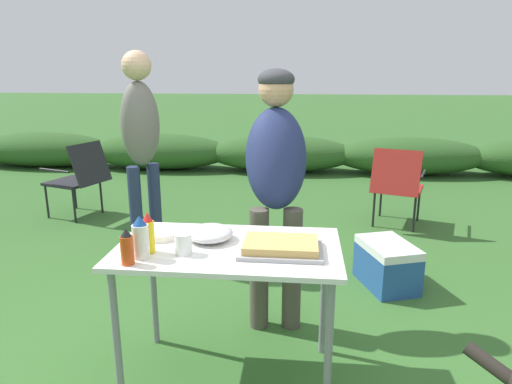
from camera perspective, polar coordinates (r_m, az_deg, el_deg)
The scene contains 15 objects.
ground_plane at distance 2.63m, azimuth -3.21°, elevation -21.94°, with size 60.00×60.00×0.00m, color #336028.
shrub_hedge at distance 7.34m, azimuth 3.05°, elevation 4.84°, with size 14.40×0.90×0.58m.
folding_table at distance 2.29m, azimuth -3.45°, elevation -8.55°, with size 1.10×0.64×0.74m.
food_tray at distance 2.18m, azimuth 3.13°, elevation -6.85°, with size 0.40×0.28×0.06m.
plate_stack at distance 2.44m, azimuth -11.79°, elevation -5.00°, with size 0.23×0.23×0.03m, color white.
mixing_bowl at distance 2.33m, azimuth -5.81°, elevation -5.13°, with size 0.24×0.24×0.08m, color silver.
paper_cup_stack at distance 2.17m, azimuth -9.08°, elevation -6.41°, with size 0.08×0.08×0.10m, color white.
mayo_bottle at distance 2.15m, azimuth -14.23°, elevation -5.61°, with size 0.08×0.08×0.20m.
mustard_bottle at distance 2.21m, azimuth -13.33°, elevation -5.08°, with size 0.06×0.06×0.20m.
hot_sauce_bottle at distance 2.11m, azimuth -15.83°, elevation -6.67°, with size 0.06×0.06×0.17m.
standing_person_with_beanie at distance 2.77m, azimuth 2.51°, elevation 2.72°, with size 0.41×0.52×1.59m.
standing_person_in_red_jacket at distance 3.79m, azimuth -14.18°, elevation 6.77°, with size 0.39×0.40×1.73m.
camp_chair_green_behind_table at distance 5.33m, azimuth -21.20°, elevation 1.93°, with size 0.71×0.63×0.83m.
camp_chair_near_hedge at distance 4.85m, azimuth 17.24°, elevation 1.07°, with size 0.63×0.71×0.83m.
cooler_box at distance 3.59m, azimuth 16.04°, elevation -8.70°, with size 0.46×0.56×0.34m.
Camera 1 is at (0.35, -2.07, 1.58)m, focal length 32.00 mm.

